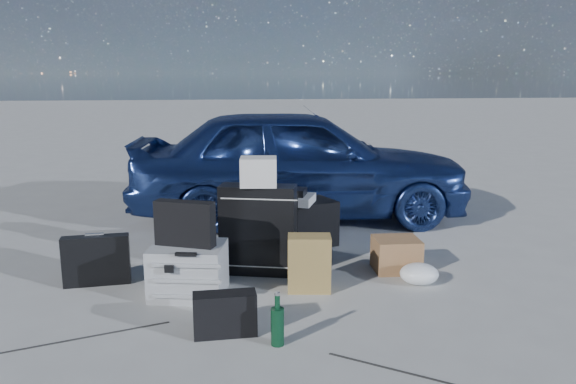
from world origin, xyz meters
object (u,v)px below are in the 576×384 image
object	(u,v)px
pelican_case	(189,270)
duffel_bag	(290,225)
suitcase_left	(269,229)
cardboard_box	(396,254)
car	(299,162)
green_bottle	(277,320)
suitcase_right	(258,230)
briefcase	(96,260)

from	to	relation	value
pelican_case	duffel_bag	size ratio (longest dim) A/B	0.61
suitcase_left	cardboard_box	size ratio (longest dim) A/B	1.65
suitcase_left	cardboard_box	xyz separation A→B (m)	(0.96, -0.31, -0.15)
car	cardboard_box	world-z (taller)	car
duffel_bag	green_bottle	size ratio (longest dim) A/B	2.69
car	cardboard_box	bearing A→B (deg)	-159.95
duffel_bag	car	bearing A→B (deg)	56.77
pelican_case	suitcase_left	distance (m)	0.88
car	suitcase_right	xyz separation A→B (m)	(-0.55, -1.65, -0.25)
suitcase_left	green_bottle	bearing A→B (deg)	-97.77
pelican_case	green_bottle	bearing A→B (deg)	-45.92
pelican_case	cardboard_box	bearing A→B (deg)	21.68
green_bottle	suitcase_right	bearing A→B (deg)	91.03
green_bottle	car	bearing A→B (deg)	79.48
briefcase	duffel_bag	xyz separation A→B (m)	(1.50, 0.70, 0.02)
pelican_case	car	bearing A→B (deg)	73.32
briefcase	pelican_case	bearing A→B (deg)	-28.40
suitcase_left	cardboard_box	world-z (taller)	suitcase_left
cardboard_box	briefcase	bearing A→B (deg)	-179.42
suitcase_right	duffel_bag	distance (m)	0.70
car	green_bottle	size ratio (longest dim) A/B	11.59
pelican_case	cardboard_box	xyz separation A→B (m)	(1.57, 0.30, -0.05)
briefcase	duffel_bag	size ratio (longest dim) A/B	0.58
briefcase	suitcase_right	distance (m)	1.19
suitcase_left	suitcase_right	world-z (taller)	suitcase_right
pelican_case	suitcase_right	distance (m)	0.66
pelican_case	suitcase_left	size ratio (longest dim) A/B	0.87
car	briefcase	world-z (taller)	car
suitcase_right	cardboard_box	distance (m)	1.09
cardboard_box	suitcase_right	bearing A→B (deg)	175.63
suitcase_right	duffel_bag	size ratio (longest dim) A/B	0.85
suitcase_left	car	bearing A→B (deg)	68.32
car	duffel_bag	xyz separation A→B (m)	(-0.23, -1.05, -0.39)
pelican_case	suitcase_left	xyz separation A→B (m)	(0.61, 0.62, 0.10)
pelican_case	suitcase_right	world-z (taller)	suitcase_right
car	cardboard_box	distance (m)	1.87
briefcase	cardboard_box	size ratio (longest dim) A/B	1.37
suitcase_right	green_bottle	world-z (taller)	suitcase_right
suitcase_right	cardboard_box	world-z (taller)	suitcase_right
briefcase	cardboard_box	distance (m)	2.24
duffel_bag	briefcase	bearing A→B (deg)	-176.00
duffel_bag	cardboard_box	bearing A→B (deg)	-63.66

